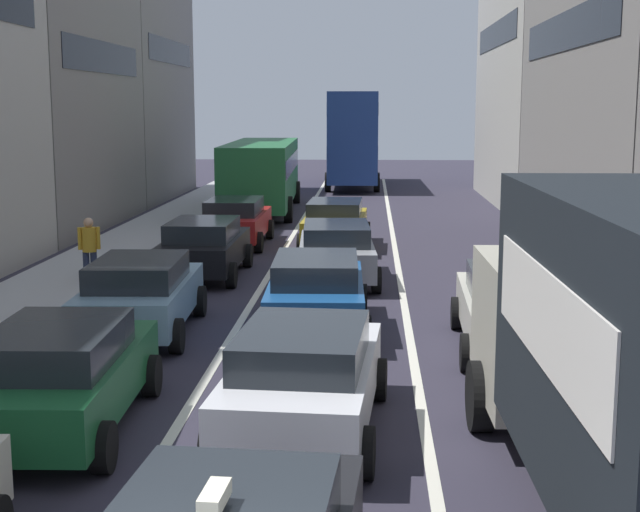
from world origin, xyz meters
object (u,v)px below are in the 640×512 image
Objects in this scene: bus_mid_queue_primary at (262,170)px; pedestrian_near_kerb at (89,247)px; wagon_left_lane_second at (60,374)px; coupe_centre_lane_fourth at (336,251)px; sedan_left_lane_fifth at (235,220)px; sedan_left_lane_fourth at (204,246)px; sedan_left_lane_third at (140,293)px; sedan_right_lane_behind_truck at (514,307)px; hatchback_centre_lane_third at (316,291)px; bus_far_queue_secondary at (353,134)px; sedan_centre_lane_second at (304,376)px; sedan_centre_lane_fifth at (335,222)px.

bus_mid_queue_primary is 15.59m from pedestrian_near_kerb.
wagon_left_lane_second and coupe_centre_lane_fourth have the same top height.
sedan_left_lane_fifth is at bearing 27.13° from coupe_centre_lane_fourth.
sedan_left_lane_fourth is at bearing -179.97° from sedan_left_lane_fifth.
sedan_left_lane_third and sedan_right_lane_behind_truck have the same top height.
bus_mid_queue_primary is (-3.42, 19.76, 0.96)m from hatchback_centre_lane_third.
pedestrian_near_kerb is (-5.86, 4.38, 0.15)m from hatchback_centre_lane_third.
bus_far_queue_secondary is at bearing -7.14° from wagon_left_lane_second.
sedan_left_lane_fifth is at bearing 14.67° from hatchback_centre_lane_third.
coupe_centre_lane_fourth is (0.02, 10.66, 0.00)m from sedan_centre_lane_second.
sedan_right_lane_behind_truck is (3.63, -1.23, 0.00)m from hatchback_centre_lane_third.
wagon_left_lane_second is at bearing 149.76° from hatchback_centre_lane_third.
sedan_left_lane_third is at bearing 178.67° from sedan_left_lane_fourth.
pedestrian_near_kerb reaches higher than wagon_left_lane_second.
hatchback_centre_lane_third is 5.03m from coupe_centre_lane_fourth.
wagon_left_lane_second is 1.00× the size of sedan_left_lane_third.
sedan_left_lane_third is 0.42× the size of bus_far_queue_secondary.
sedan_centre_lane_fifth is at bearing -162.01° from bus_mid_queue_primary.
sedan_left_lane_fourth and sedan_right_lane_behind_truck have the same top height.
pedestrian_near_kerb is (-9.49, 5.61, 0.15)m from sedan_right_lane_behind_truck.
bus_far_queue_secondary is at bearing -2.84° from coupe_centre_lane_fourth.
coupe_centre_lane_fourth is at bearing 81.79° from pedestrian_near_kerb.
pedestrian_near_kerb is (-2.64, -1.13, 0.15)m from sedan_left_lane_fourth.
sedan_centre_lane_fifth and sedan_right_lane_behind_truck have the same top height.
sedan_left_lane_fifth is (0.16, 11.29, 0.00)m from sedan_left_lane_third.
pedestrian_near_kerb is at bearing 34.76° from sedan_centre_lane_second.
pedestrian_near_kerb reaches higher than sedan_left_lane_fifth.
bus_far_queue_secondary is (3.42, 32.76, 2.03)m from sedan_left_lane_third.
sedan_left_lane_fifth is at bearing 143.54° from pedestrian_near_kerb.
bus_mid_queue_primary is 6.38× the size of pedestrian_near_kerb.
pedestrian_near_kerb is at bearing 61.38° from sedan_right_lane_behind_truck.
sedan_centre_lane_second is 5.64m from hatchback_centre_lane_third.
sedan_right_lane_behind_truck is (6.74, 4.51, 0.00)m from wagon_left_lane_second.
wagon_left_lane_second is 11.25m from sedan_left_lane_fourth.
coupe_centre_lane_fourth is 5.52m from sedan_centre_lane_fifth.
sedan_centre_lane_second is 38.03m from bus_far_queue_secondary.
coupe_centre_lane_fourth is at bearing 3.59° from sedan_centre_lane_second.
coupe_centre_lane_fourth is 3.46m from sedan_left_lane_fourth.
sedan_centre_lane_second and wagon_left_lane_second have the same top height.
bus_far_queue_secondary is (-3.58, 33.57, 2.03)m from sedan_right_lane_behind_truck.
coupe_centre_lane_fourth is at bearing -175.95° from sedan_centre_lane_fifth.
sedan_right_lane_behind_truck is 22.16m from bus_mid_queue_primary.
pedestrian_near_kerb reaches higher than hatchback_centre_lane_third.
sedan_left_lane_fifth is 21.81m from bus_far_queue_secondary.
hatchback_centre_lane_third is at bearing 73.24° from sedan_right_lane_behind_truck.
coupe_centre_lane_fourth is at bearing -19.48° from wagon_left_lane_second.
bus_mid_queue_primary is (-0.31, 25.50, 0.96)m from wagon_left_lane_second.
sedan_centre_lane_second is at bearing 143.89° from sedan_right_lane_behind_truck.
bus_mid_queue_primary is at bearing -1.70° from wagon_left_lane_second.
bus_mid_queue_primary is at bearing 21.72° from sedan_centre_lane_fifth.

